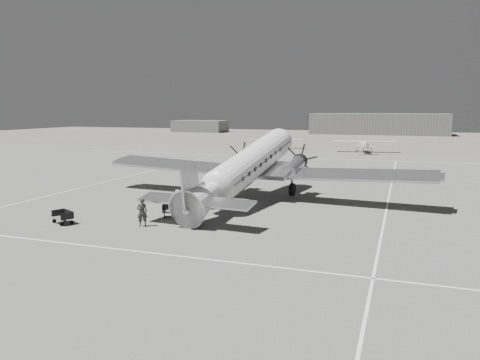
{
  "coord_description": "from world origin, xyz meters",
  "views": [
    {
      "loc": [
        13.08,
        -36.25,
        8.01
      ],
      "look_at": [
        0.42,
        -0.24,
        2.2
      ],
      "focal_mm": 35.0,
      "sensor_mm": 36.0,
      "label": 1
    }
  ],
  "objects_px": {
    "shed_secondary": "(200,126)",
    "ground_crew": "(142,212)",
    "baggage_cart_near": "(173,211)",
    "hangar_main": "(378,124)",
    "light_plane_left": "(277,143)",
    "ramp_agent": "(178,202)",
    "light_plane_right": "(364,146)",
    "dc3_airliner": "(248,168)",
    "passenger": "(193,199)",
    "baggage_cart_far": "(63,217)"
  },
  "relations": [
    {
      "from": "shed_secondary",
      "to": "baggage_cart_near",
      "type": "height_order",
      "value": "shed_secondary"
    },
    {
      "from": "shed_secondary",
      "to": "baggage_cart_far",
      "type": "height_order",
      "value": "shed_secondary"
    },
    {
      "from": "shed_secondary",
      "to": "light_plane_left",
      "type": "bearing_deg",
      "value": -53.53
    },
    {
      "from": "dc3_airliner",
      "to": "ramp_agent",
      "type": "height_order",
      "value": "dc3_airliner"
    },
    {
      "from": "hangar_main",
      "to": "shed_secondary",
      "type": "xyz_separation_m",
      "value": [
        -60.0,
        -5.0,
        -1.3
      ]
    },
    {
      "from": "ground_crew",
      "to": "hangar_main",
      "type": "bearing_deg",
      "value": -133.34
    },
    {
      "from": "ground_crew",
      "to": "baggage_cart_near",
      "type": "bearing_deg",
      "value": -141.73
    },
    {
      "from": "dc3_airliner",
      "to": "ground_crew",
      "type": "xyz_separation_m",
      "value": [
        -4.11,
        -10.62,
        -1.98
      ]
    },
    {
      "from": "shed_secondary",
      "to": "passenger",
      "type": "distance_m",
      "value": 128.7
    },
    {
      "from": "hangar_main",
      "to": "baggage_cart_near",
      "type": "bearing_deg",
      "value": -93.64
    },
    {
      "from": "hangar_main",
      "to": "passenger",
      "type": "xyz_separation_m",
      "value": [
        -7.76,
        -122.62,
        -2.43
      ]
    },
    {
      "from": "light_plane_left",
      "to": "baggage_cart_far",
      "type": "distance_m",
      "value": 66.17
    },
    {
      "from": "dc3_airliner",
      "to": "baggage_cart_far",
      "type": "distance_m",
      "value": 15.56
    },
    {
      "from": "hangar_main",
      "to": "light_plane_right",
      "type": "distance_m",
      "value": 66.83
    },
    {
      "from": "hangar_main",
      "to": "passenger",
      "type": "bearing_deg",
      "value": -93.62
    },
    {
      "from": "baggage_cart_near",
      "to": "passenger",
      "type": "bearing_deg",
      "value": 57.74
    },
    {
      "from": "baggage_cart_near",
      "to": "baggage_cart_far",
      "type": "height_order",
      "value": "baggage_cart_near"
    },
    {
      "from": "passenger",
      "to": "baggage_cart_far",
      "type": "bearing_deg",
      "value": 136.96
    },
    {
      "from": "shed_secondary",
      "to": "light_plane_right",
      "type": "bearing_deg",
      "value": -45.31
    },
    {
      "from": "light_plane_left",
      "to": "ramp_agent",
      "type": "bearing_deg",
      "value": -98.97
    },
    {
      "from": "passenger",
      "to": "ramp_agent",
      "type": "bearing_deg",
      "value": 174.1
    },
    {
      "from": "light_plane_left",
      "to": "baggage_cart_far",
      "type": "xyz_separation_m",
      "value": [
        2.07,
        -66.14,
        -0.64
      ]
    },
    {
      "from": "light_plane_right",
      "to": "ground_crew",
      "type": "height_order",
      "value": "light_plane_right"
    },
    {
      "from": "hangar_main",
      "to": "baggage_cart_near",
      "type": "distance_m",
      "value": 125.98
    },
    {
      "from": "shed_secondary",
      "to": "light_plane_left",
      "type": "relative_size",
      "value": 1.69
    },
    {
      "from": "light_plane_right",
      "to": "dc3_airliner",
      "type": "bearing_deg",
      "value": -104.22
    },
    {
      "from": "dc3_airliner",
      "to": "ground_crew",
      "type": "bearing_deg",
      "value": -106.67
    },
    {
      "from": "light_plane_right",
      "to": "baggage_cart_far",
      "type": "distance_m",
      "value": 65.15
    },
    {
      "from": "light_plane_right",
      "to": "ground_crew",
      "type": "distance_m",
      "value": 62.84
    },
    {
      "from": "ground_crew",
      "to": "passenger",
      "type": "height_order",
      "value": "ground_crew"
    },
    {
      "from": "dc3_airliner",
      "to": "light_plane_left",
      "type": "xyz_separation_m",
      "value": [
        -11.87,
        54.31,
        -1.88
      ]
    },
    {
      "from": "hangar_main",
      "to": "ramp_agent",
      "type": "distance_m",
      "value": 125.14
    },
    {
      "from": "baggage_cart_near",
      "to": "baggage_cart_far",
      "type": "xyz_separation_m",
      "value": [
        -6.37,
        -4.36,
        -0.0
      ]
    },
    {
      "from": "shed_secondary",
      "to": "ramp_agent",
      "type": "distance_m",
      "value": 130.69
    },
    {
      "from": "baggage_cart_near",
      "to": "light_plane_left",
      "type": "bearing_deg",
      "value": 70.0
    },
    {
      "from": "ground_crew",
      "to": "ramp_agent",
      "type": "xyz_separation_m",
      "value": [
        0.75,
        3.99,
        -0.02
      ]
    },
    {
      "from": "baggage_cart_near",
      "to": "ground_crew",
      "type": "height_order",
      "value": "ground_crew"
    },
    {
      "from": "hangar_main",
      "to": "baggage_cart_far",
      "type": "xyz_separation_m",
      "value": [
        -14.38,
        -130.06,
        -2.84
      ]
    },
    {
      "from": "ramp_agent",
      "to": "hangar_main",
      "type": "bearing_deg",
      "value": -2.17
    },
    {
      "from": "hangar_main",
      "to": "light_plane_right",
      "type": "xyz_separation_m",
      "value": [
        1.12,
        -66.78,
        -2.09
      ]
    },
    {
      "from": "hangar_main",
      "to": "light_plane_right",
      "type": "height_order",
      "value": "hangar_main"
    },
    {
      "from": "dc3_airliner",
      "to": "passenger",
      "type": "relative_size",
      "value": 18.0
    },
    {
      "from": "hangar_main",
      "to": "passenger",
      "type": "height_order",
      "value": "hangar_main"
    },
    {
      "from": "shed_secondary",
      "to": "ground_crew",
      "type": "height_order",
      "value": "shed_secondary"
    },
    {
      "from": "ground_crew",
      "to": "light_plane_right",
      "type": "bearing_deg",
      "value": -138.46
    },
    {
      "from": "baggage_cart_far",
      "to": "passenger",
      "type": "xyz_separation_m",
      "value": [
        6.61,
        7.44,
        0.41
      ]
    },
    {
      "from": "dc3_airliner",
      "to": "ground_crew",
      "type": "distance_m",
      "value": 11.56
    },
    {
      "from": "dc3_airliner",
      "to": "baggage_cart_near",
      "type": "relative_size",
      "value": 19.05
    },
    {
      "from": "ground_crew",
      "to": "ramp_agent",
      "type": "distance_m",
      "value": 4.06
    },
    {
      "from": "light_plane_left",
      "to": "light_plane_right",
      "type": "height_order",
      "value": "light_plane_right"
    }
  ]
}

